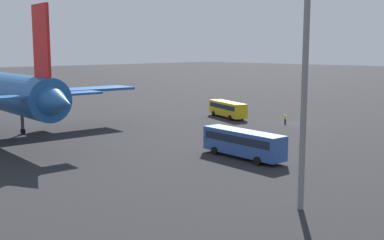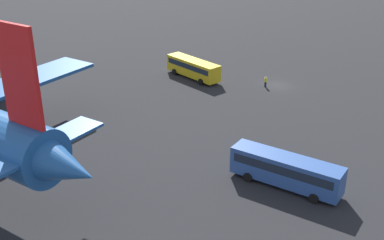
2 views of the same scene
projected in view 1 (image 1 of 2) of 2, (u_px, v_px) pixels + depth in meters
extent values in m
plane|color=#232326|center=(297.00, 123.00, 86.01)|extent=(600.00, 600.00, 0.00)
cone|color=#1E5193|center=(57.00, 102.00, 55.89)|extent=(7.53, 5.58, 4.91)
cube|color=#1E5193|center=(75.00, 90.00, 80.02)|extent=(7.52, 20.31, 0.44)
cube|color=red|center=(41.00, 41.00, 57.74)|extent=(4.33, 0.78, 8.73)
cube|color=#1E5193|center=(45.00, 95.00, 58.37)|extent=(4.39, 14.41, 0.28)
cylinder|color=#38383D|center=(55.00, 101.00, 79.37)|extent=(5.45, 3.49, 3.00)
cylinder|color=#38383D|center=(22.00, 120.00, 74.87)|extent=(0.50, 0.50, 4.36)
cylinder|color=black|center=(23.00, 131.00, 75.13)|extent=(0.94, 0.59, 0.90)
cube|color=gold|center=(228.00, 109.00, 93.00)|extent=(10.93, 6.15, 2.66)
cube|color=#192333|center=(228.00, 106.00, 92.94)|extent=(10.14, 5.88, 0.85)
cylinder|color=black|center=(213.00, 113.00, 95.61)|extent=(1.04, 0.63, 1.00)
cylinder|color=black|center=(225.00, 113.00, 96.73)|extent=(1.04, 0.63, 1.00)
cylinder|color=black|center=(230.00, 118.00, 89.66)|extent=(1.04, 0.63, 1.00)
cylinder|color=black|center=(242.00, 117.00, 90.77)|extent=(1.04, 0.63, 1.00)
cube|color=#2D5199|center=(243.00, 143.00, 58.47)|extent=(11.90, 3.74, 2.93)
cube|color=#192333|center=(243.00, 138.00, 58.40)|extent=(10.97, 3.69, 0.94)
cylinder|color=black|center=(215.00, 151.00, 60.57)|extent=(1.02, 0.39, 1.00)
cylinder|color=black|center=(230.00, 148.00, 62.31)|extent=(1.02, 0.39, 1.00)
cylinder|color=black|center=(257.00, 161.00, 55.05)|extent=(1.02, 0.39, 1.00)
cylinder|color=black|center=(273.00, 157.00, 56.79)|extent=(1.02, 0.39, 1.00)
cylinder|color=#1E1E2D|center=(285.00, 121.00, 85.80)|extent=(0.32, 0.32, 0.85)
cylinder|color=yellow|center=(285.00, 117.00, 85.69)|extent=(0.38, 0.38, 0.65)
sphere|color=tan|center=(285.00, 115.00, 85.62)|extent=(0.24, 0.24, 0.24)
cylinder|color=slate|center=(304.00, 91.00, 38.60)|extent=(0.50, 0.50, 19.76)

